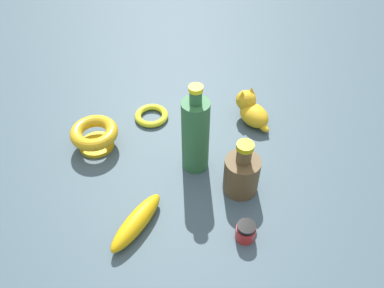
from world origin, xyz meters
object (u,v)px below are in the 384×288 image
object	(u,v)px
cat_figurine	(251,110)
nail_polish_jar	(246,231)
bangle	(152,116)
bottle_short	(242,173)
banana	(136,222)
bottle_tall	(195,134)
bowl	(95,134)

from	to	relation	value
cat_figurine	nail_polish_jar	bearing A→B (deg)	-102.84
nail_polish_jar	bangle	xyz separation A→B (m)	(-0.19, 0.41, -0.01)
bottle_short	bangle	bearing A→B (deg)	126.85
banana	bottle_tall	bearing A→B (deg)	-3.87
bottle_short	bottle_tall	distance (m)	0.14
bottle_short	nail_polish_jar	size ratio (longest dim) A/B	3.39
nail_polish_jar	banana	bearing A→B (deg)	168.99
nail_polish_jar	bottle_tall	world-z (taller)	bottle_tall
bowl	bangle	bearing A→B (deg)	33.86
cat_figurine	bottle_short	bearing A→B (deg)	-106.79
banana	bowl	xyz separation A→B (m)	(-0.11, 0.26, 0.02)
cat_figurine	bangle	xyz separation A→B (m)	(-0.28, 0.03, -0.03)
bottle_tall	cat_figurine	bearing A→B (deg)	41.92
banana	bottle_tall	size ratio (longest dim) A/B	0.70
banana	bottle_short	distance (m)	0.26
cat_figurine	bangle	bearing A→B (deg)	172.85
bottle_short	bottle_tall	xyz separation A→B (m)	(-0.10, 0.08, 0.05)
bottle_short	bangle	xyz separation A→B (m)	(-0.20, 0.27, -0.04)
cat_figurine	nail_polish_jar	world-z (taller)	cat_figurine
bangle	bowl	distance (m)	0.18
nail_polish_jar	bottle_short	bearing A→B (deg)	84.46
bottle_tall	bottle_short	bearing A→B (deg)	-40.72
bottle_short	bowl	xyz separation A→B (m)	(-0.35, 0.17, -0.01)
bowl	banana	bearing A→B (deg)	-67.95
banana	nail_polish_jar	size ratio (longest dim) A/B	3.90
cat_figurine	bangle	world-z (taller)	cat_figurine
bowl	bottle_tall	bearing A→B (deg)	-19.65
bowl	bottle_short	bearing A→B (deg)	-26.52
bottle_short	bowl	distance (m)	0.39
nail_polish_jar	bottle_tall	distance (m)	0.25
nail_polish_jar	bottle_tall	bearing A→B (deg)	111.36
cat_figurine	bottle_tall	xyz separation A→B (m)	(-0.17, -0.15, 0.07)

